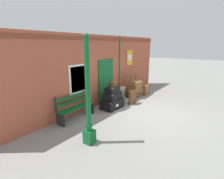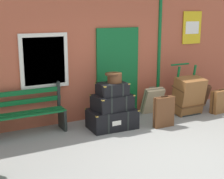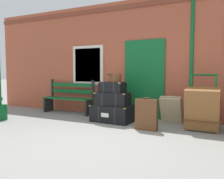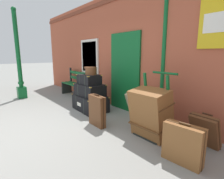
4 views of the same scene
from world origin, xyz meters
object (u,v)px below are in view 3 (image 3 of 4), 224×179
(round_hatbox, at_px, (115,77))
(porters_trolley, at_px, (203,117))
(steamer_trunk_base, at_px, (113,113))
(steamer_trunk_middle, at_px, (113,99))
(suitcase_oxblood, at_px, (171,110))
(steamer_trunk_top, at_px, (113,87))
(large_brown_trunk, at_px, (202,109))
(suitcase_charcoal, at_px, (146,115))
(platform_bench, at_px, (69,98))

(round_hatbox, height_order, porters_trolley, porters_trolley)
(steamer_trunk_base, xyz_separation_m, steamer_trunk_middle, (0.01, -0.00, 0.37))
(round_hatbox, relative_size, porters_trolley, 0.30)
(steamer_trunk_middle, xyz_separation_m, suitcase_oxblood, (1.36, 0.44, -0.25))
(suitcase_oxblood, bearing_deg, steamer_trunk_top, -161.47)
(round_hatbox, height_order, large_brown_trunk, round_hatbox)
(large_brown_trunk, height_order, suitcase_oxblood, large_brown_trunk)
(steamer_trunk_top, bearing_deg, large_brown_trunk, 0.31)
(suitcase_oxblood, bearing_deg, round_hatbox, -161.63)
(large_brown_trunk, bearing_deg, suitcase_oxblood, 149.10)
(steamer_trunk_top, distance_m, large_brown_trunk, 2.15)
(porters_trolley, bearing_deg, suitcase_charcoal, -149.58)
(steamer_trunk_middle, height_order, porters_trolley, porters_trolley)
(steamer_trunk_middle, height_order, suitcase_charcoal, steamer_trunk_middle)
(platform_bench, height_order, suitcase_charcoal, platform_bench)
(steamer_trunk_middle, bearing_deg, large_brown_trunk, -0.05)
(steamer_trunk_base, xyz_separation_m, round_hatbox, (0.06, 0.01, 0.91))
(suitcase_oxblood, bearing_deg, steamer_trunk_base, -162.06)
(steamer_trunk_base, bearing_deg, steamer_trunk_middle, -22.56)
(platform_bench, bearing_deg, steamer_trunk_base, -16.19)
(porters_trolley, distance_m, large_brown_trunk, 0.26)
(steamer_trunk_middle, relative_size, steamer_trunk_top, 1.38)
(round_hatbox, height_order, suitcase_charcoal, round_hatbox)
(porters_trolley, bearing_deg, suitcase_oxblood, 159.82)
(large_brown_trunk, bearing_deg, porters_trolley, 90.00)
(steamer_trunk_base, height_order, round_hatbox, round_hatbox)
(porters_trolley, distance_m, suitcase_charcoal, 1.25)
(platform_bench, relative_size, large_brown_trunk, 1.70)
(steamer_trunk_middle, distance_m, suitcase_charcoal, 1.15)
(suitcase_charcoal, bearing_deg, large_brown_trunk, 23.15)
(steamer_trunk_middle, relative_size, suitcase_oxblood, 1.26)
(round_hatbox, bearing_deg, steamer_trunk_top, -157.89)
(round_hatbox, xyz_separation_m, large_brown_trunk, (2.05, -0.01, -0.65))
(suitcase_charcoal, bearing_deg, steamer_trunk_base, 155.71)
(steamer_trunk_top, relative_size, porters_trolley, 0.51)
(steamer_trunk_middle, bearing_deg, suitcase_oxblood, 18.11)
(steamer_trunk_top, bearing_deg, steamer_trunk_middle, 65.46)
(platform_bench, distance_m, steamer_trunk_base, 1.82)
(steamer_trunk_base, relative_size, steamer_trunk_middle, 1.23)
(steamer_trunk_middle, relative_size, suitcase_charcoal, 1.19)
(round_hatbox, bearing_deg, platform_bench, 164.55)
(round_hatbox, relative_size, suitcase_oxblood, 0.54)
(steamer_trunk_base, height_order, porters_trolley, porters_trolley)
(steamer_trunk_base, height_order, suitcase_oxblood, suitcase_oxblood)
(steamer_trunk_top, distance_m, suitcase_oxblood, 1.54)
(round_hatbox, bearing_deg, steamer_trunk_base, -172.23)
(steamer_trunk_middle, bearing_deg, platform_bench, 163.79)
(round_hatbox, distance_m, suitcase_charcoal, 1.33)
(platform_bench, distance_m, steamer_trunk_top, 1.85)
(porters_trolley, bearing_deg, round_hatbox, -175.54)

